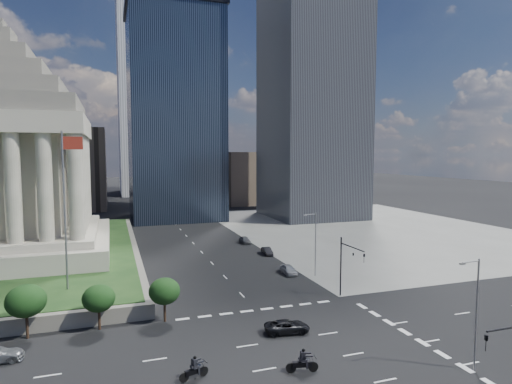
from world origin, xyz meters
name	(u,v)px	position (x,y,z in m)	size (l,w,h in m)	color
ground	(167,216)	(0.00, 100.00, 0.00)	(500.00, 500.00, 0.00)	black
sidewalk_ne	(367,228)	(46.00, 60.00, 0.01)	(68.00, 90.00, 0.03)	slate
flagpole	(66,201)	(-21.83, 24.00, 13.11)	(2.52, 0.24, 20.00)	slate
midrise_glass	(175,118)	(2.00, 95.00, 30.00)	(26.00, 26.00, 60.00)	black
highrise_ne	(312,51)	(42.00, 85.00, 50.00)	(26.00, 28.00, 100.00)	black
building_filler_ne	(238,177)	(32.00, 130.00, 10.00)	(20.00, 30.00, 20.00)	brown
building_filler_nw	(70,169)	(-30.00, 130.00, 14.00)	(24.00, 30.00, 28.00)	brown
traffic_signal_ne	(348,260)	(12.50, 13.70, 5.25)	(0.30, 5.74, 8.00)	black
street_lamp_south	(475,308)	(13.33, -6.00, 5.66)	(2.13, 0.22, 10.00)	slate
street_lamp_north	(315,240)	(13.33, 25.00, 5.66)	(2.13, 0.22, 10.00)	slate
pickup_truck	(287,327)	(0.98, 6.63, 0.67)	(4.83, 2.23, 1.34)	black
parked_sedan_near	(289,270)	(9.99, 27.34, 0.74)	(1.76, 4.37, 1.49)	#97999F
parked_sedan_mid	(267,251)	(11.38, 41.04, 0.68)	(1.43, 4.10, 1.35)	black
parked_sedan_far	(245,240)	(10.47, 52.30, 0.73)	(4.31, 1.73, 1.47)	#525559
motorcycle_lead	(302,360)	(-1.05, -1.48, 1.08)	(2.90, 0.79, 2.16)	black
motorcycle_trail	(194,368)	(-10.19, 0.43, 1.01)	(2.71, 0.74, 2.02)	black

